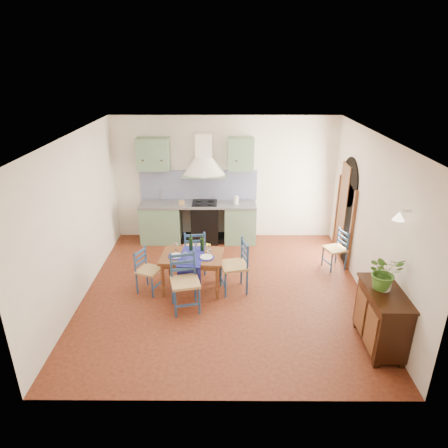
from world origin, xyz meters
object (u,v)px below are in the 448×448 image
(dining_table, at_px, (192,259))
(chair_near, at_px, (185,282))
(sideboard, at_px, (381,317))
(potted_plant, at_px, (385,272))

(dining_table, relative_size, chair_near, 1.16)
(sideboard, relative_size, potted_plant, 2.02)
(dining_table, distance_m, potted_plant, 3.21)
(dining_table, relative_size, potted_plant, 2.18)
(dining_table, bearing_deg, potted_plant, -27.83)
(potted_plant, bearing_deg, dining_table, 152.17)
(chair_near, distance_m, sideboard, 3.06)
(chair_near, bearing_deg, dining_table, 82.37)
(sideboard, bearing_deg, potted_plant, 115.49)
(chair_near, distance_m, potted_plant, 3.08)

